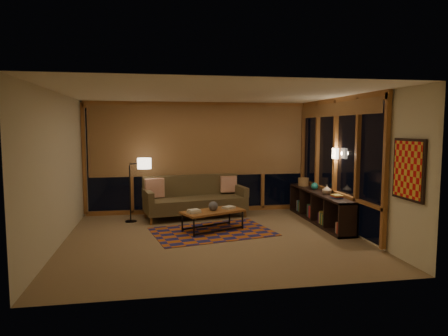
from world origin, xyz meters
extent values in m
cube|color=tan|center=(0.00, 0.00, 0.00)|extent=(5.50, 5.00, 0.01)
cube|color=#F0E5C3|center=(0.00, 0.00, 2.70)|extent=(5.50, 5.00, 0.01)
cube|color=beige|center=(0.00, 2.50, 1.35)|extent=(5.50, 0.01, 2.70)
cube|color=beige|center=(0.00, -2.50, 1.35)|extent=(5.50, 0.01, 2.70)
cube|color=beige|center=(-2.75, 0.00, 1.35)|extent=(0.01, 5.00, 2.70)
cube|color=beige|center=(2.75, 0.00, 1.35)|extent=(0.01, 5.00, 2.70)
cube|color=#B05115|center=(0.04, 0.47, 0.01)|extent=(2.58, 1.98, 0.01)
sphere|color=black|center=(0.08, 0.56, 0.51)|extent=(0.24, 0.24, 0.19)
cylinder|color=olive|center=(2.47, 1.81, 0.78)|extent=(0.30, 0.30, 0.19)
sphere|color=#196F69|center=(2.49, 1.18, 0.76)|extent=(0.20, 0.20, 0.16)
imported|color=tan|center=(2.49, 0.53, 0.78)|extent=(0.24, 0.24, 0.20)
camera|label=1|loc=(-1.08, -7.28, 2.08)|focal=32.00mm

